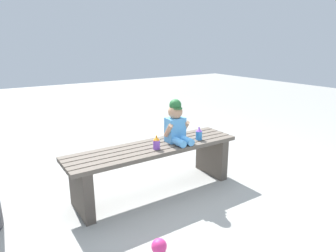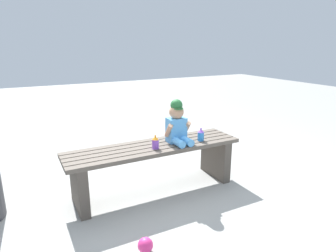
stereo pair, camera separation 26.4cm
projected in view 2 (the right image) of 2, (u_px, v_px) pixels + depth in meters
name	position (u px, v px, depth m)	size (l,w,h in m)	color
ground_plane	(155.00, 190.00, 2.80)	(16.00, 16.00, 0.00)	#999993
park_bench	(155.00, 160.00, 2.72)	(1.62, 0.41, 0.45)	#60564C
child_figure	(177.00, 124.00, 2.72)	(0.23, 0.27, 0.40)	#59A5E5
sippy_cup_left	(155.00, 142.00, 2.58)	(0.06, 0.06, 0.12)	#8C4CCC
sippy_cup_right	(201.00, 135.00, 2.79)	(0.06, 0.06, 0.12)	#338CE5
toy_ball	(145.00, 245.00, 1.96)	(0.10, 0.10, 0.10)	#E5337F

